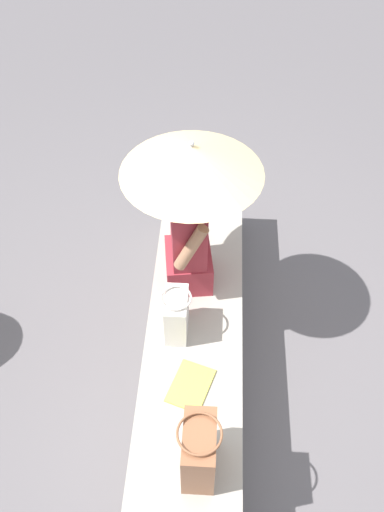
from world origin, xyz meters
TOP-DOWN VIEW (x-y plane):
  - ground_plane at (0.00, 0.00)m, footprint 14.00×14.00m
  - stone_bench at (0.00, 0.00)m, footprint 2.47×0.57m
  - person_seated at (-0.28, -0.06)m, footprint 0.49×0.32m
  - parasol at (-0.32, -0.04)m, footprint 0.79×0.79m
  - handbag_black at (0.14, -0.10)m, footprint 0.24×0.18m
  - tote_bag_canvas at (0.94, 0.07)m, footprint 0.29×0.21m
  - magazine at (0.51, -0.00)m, footprint 0.33×0.28m

SIDE VIEW (x-z plane):
  - ground_plane at x=0.00m, z-range 0.00..0.00m
  - stone_bench at x=0.00m, z-range 0.00..0.46m
  - magazine at x=0.51m, z-range 0.46..0.47m
  - handbag_black at x=0.14m, z-range 0.45..0.77m
  - tote_bag_canvas at x=0.94m, z-range 0.45..0.81m
  - person_seated at x=-0.28m, z-range 0.39..1.29m
  - parasol at x=-0.32m, z-range 0.85..1.88m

